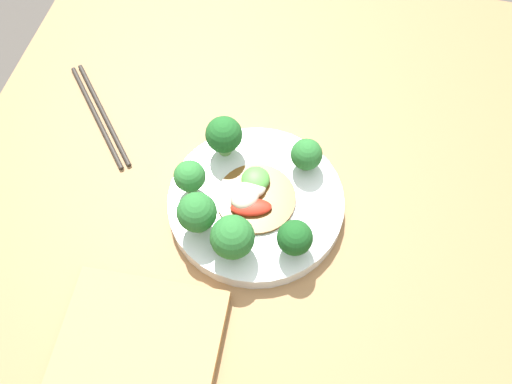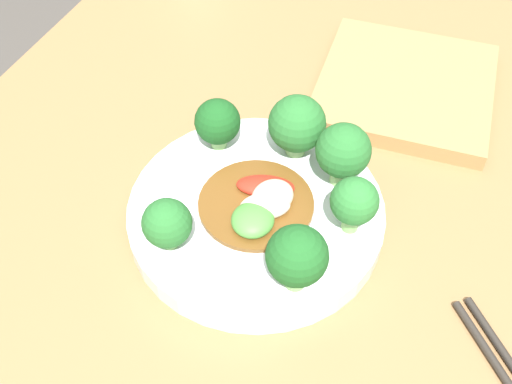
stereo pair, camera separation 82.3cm
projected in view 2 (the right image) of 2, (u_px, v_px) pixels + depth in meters
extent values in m
cylinder|color=silver|center=(256.00, 213.00, 0.58)|extent=(0.25, 0.25, 0.02)
cylinder|color=#89B76B|center=(295.00, 146.00, 0.61)|extent=(0.02, 0.02, 0.02)
sphere|color=#286B2D|center=(297.00, 124.00, 0.59)|extent=(0.06, 0.06, 0.06)
cylinder|color=#89B76B|center=(340.00, 173.00, 0.59)|extent=(0.02, 0.02, 0.02)
sphere|color=#286B2D|center=(343.00, 151.00, 0.56)|extent=(0.05, 0.05, 0.05)
cylinder|color=#7AAD5B|center=(351.00, 221.00, 0.55)|extent=(0.02, 0.02, 0.02)
sphere|color=#2D7533|center=(354.00, 201.00, 0.53)|extent=(0.04, 0.04, 0.04)
cylinder|color=#89B76B|center=(219.00, 140.00, 0.62)|extent=(0.02, 0.02, 0.01)
sphere|color=#19511E|center=(217.00, 122.00, 0.60)|extent=(0.05, 0.05, 0.05)
cylinder|color=#7AAD5B|center=(295.00, 277.00, 0.51)|extent=(0.02, 0.02, 0.02)
sphere|color=#1E5B23|center=(297.00, 256.00, 0.49)|extent=(0.05, 0.05, 0.05)
cylinder|color=#70A356|center=(170.00, 239.00, 0.54)|extent=(0.02, 0.02, 0.01)
sphere|color=#286B2D|center=(167.00, 223.00, 0.52)|extent=(0.04, 0.04, 0.04)
cylinder|color=brown|center=(256.00, 204.00, 0.57)|extent=(0.11, 0.11, 0.01)
ellipsoid|color=beige|center=(264.00, 208.00, 0.56)|extent=(0.05, 0.06, 0.02)
ellipsoid|color=#4C933D|center=(253.00, 220.00, 0.55)|extent=(0.05, 0.04, 0.02)
ellipsoid|color=red|center=(265.00, 186.00, 0.58)|extent=(0.04, 0.06, 0.01)
ellipsoid|color=beige|center=(273.00, 197.00, 0.56)|extent=(0.05, 0.05, 0.02)
cube|color=#AD7F4C|center=(405.00, 86.00, 0.71)|extent=(0.22, 0.21, 0.02)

